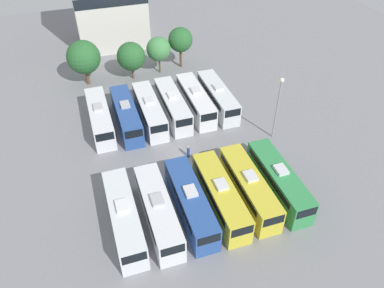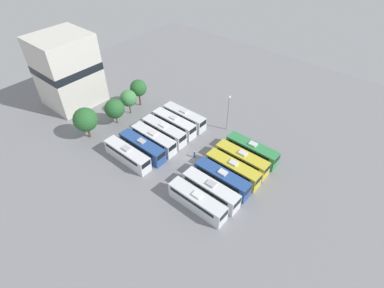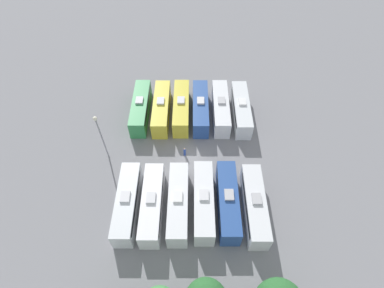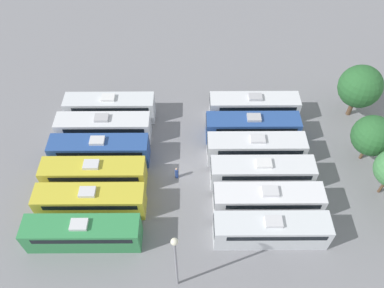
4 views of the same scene
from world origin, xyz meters
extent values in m
plane|color=gray|center=(0.00, 0.00, 0.00)|extent=(115.04, 115.04, 0.00)
cube|color=silver|center=(-8.50, -8.81, 1.60)|extent=(2.58, 11.03, 3.20)
cube|color=black|center=(-8.50, -8.54, 2.50)|extent=(2.62, 9.38, 0.70)
cube|color=black|center=(-8.50, -14.32, 2.49)|extent=(2.27, 0.08, 1.12)
cube|color=white|center=(-8.50, -8.81, 3.38)|extent=(1.20, 1.60, 0.35)
cube|color=silver|center=(-5.06, -9.10, 1.60)|extent=(2.58, 11.03, 3.20)
cube|color=black|center=(-5.06, -8.82, 2.50)|extent=(2.62, 9.38, 0.70)
cube|color=black|center=(-5.06, -14.61, 2.49)|extent=(2.27, 0.08, 1.12)
cube|color=#B2B2B7|center=(-5.06, -9.10, 3.38)|extent=(1.20, 1.60, 0.35)
cube|color=#284C93|center=(-1.58, -9.05, 1.60)|extent=(2.58, 11.03, 3.20)
cube|color=black|center=(-1.58, -8.77, 2.50)|extent=(2.62, 9.38, 0.70)
cube|color=black|center=(-1.58, -14.56, 2.49)|extent=(2.27, 0.08, 1.12)
cube|color=silver|center=(-1.58, -9.05, 3.38)|extent=(1.20, 1.60, 0.35)
cube|color=gold|center=(1.70, -9.15, 1.60)|extent=(2.58, 11.03, 3.20)
cube|color=black|center=(1.70, -8.88, 2.50)|extent=(2.62, 9.38, 0.70)
cube|color=black|center=(1.70, -14.66, 2.49)|extent=(2.27, 0.08, 1.12)
cube|color=silver|center=(1.70, -9.15, 3.38)|extent=(1.20, 1.60, 0.35)
cube|color=gold|center=(5.09, -8.97, 1.60)|extent=(2.58, 11.03, 3.20)
cube|color=black|center=(5.09, -8.70, 2.50)|extent=(2.62, 9.38, 0.70)
cube|color=black|center=(5.09, -14.48, 2.49)|extent=(2.27, 0.08, 1.12)
cube|color=silver|center=(5.09, -8.97, 3.38)|extent=(1.20, 1.60, 0.35)
cube|color=#338C4C|center=(8.64, -9.12, 1.60)|extent=(2.58, 11.03, 3.20)
cube|color=black|center=(8.64, -8.84, 2.50)|extent=(2.62, 9.38, 0.70)
cube|color=black|center=(8.64, -14.62, 2.49)|extent=(2.27, 0.08, 1.12)
cube|color=silver|center=(8.64, -9.12, 3.38)|extent=(1.20, 1.60, 0.35)
cube|color=silver|center=(-8.51, 9.18, 1.60)|extent=(2.58, 11.03, 3.20)
cube|color=black|center=(-8.51, 9.46, 2.50)|extent=(2.62, 9.38, 0.70)
cube|color=black|center=(-8.51, 3.67, 2.49)|extent=(2.27, 0.08, 1.12)
cube|color=#B2B2B7|center=(-8.51, 9.18, 3.38)|extent=(1.20, 1.60, 0.35)
cube|color=#284C93|center=(-5.01, 8.62, 1.60)|extent=(2.58, 11.03, 3.20)
cube|color=black|center=(-5.01, 8.89, 2.50)|extent=(2.62, 9.38, 0.70)
cube|color=black|center=(-5.01, 3.11, 2.49)|extent=(2.27, 0.08, 1.12)
cube|color=#B2B2B7|center=(-5.01, 8.62, 3.38)|extent=(1.20, 1.60, 0.35)
cube|color=silver|center=(-1.76, 8.66, 1.60)|extent=(2.58, 11.03, 3.20)
cube|color=black|center=(-1.76, 8.94, 2.50)|extent=(2.62, 9.38, 0.70)
cube|color=black|center=(-1.76, 3.15, 2.49)|extent=(2.27, 0.08, 1.12)
cube|color=silver|center=(-1.76, 8.66, 3.38)|extent=(1.20, 1.60, 0.35)
cube|color=silver|center=(1.63, 8.92, 1.60)|extent=(2.58, 11.03, 3.20)
cube|color=black|center=(1.63, 9.19, 2.50)|extent=(2.62, 9.38, 0.70)
cube|color=black|center=(1.63, 3.41, 2.49)|extent=(2.27, 0.08, 1.12)
cube|color=white|center=(1.63, 8.92, 3.38)|extent=(1.20, 1.60, 0.35)
cube|color=white|center=(5.10, 9.08, 1.60)|extent=(2.58, 11.03, 3.20)
cube|color=black|center=(5.10, 9.35, 2.50)|extent=(2.62, 9.38, 0.70)
cube|color=black|center=(5.10, 3.57, 2.49)|extent=(2.27, 0.08, 1.12)
cube|color=silver|center=(5.10, 9.08, 3.38)|extent=(1.20, 1.60, 0.35)
cube|color=silver|center=(8.44, 8.94, 1.60)|extent=(2.58, 11.03, 3.20)
cube|color=black|center=(8.44, 9.21, 2.50)|extent=(2.62, 9.38, 0.70)
cube|color=black|center=(8.44, 3.43, 2.49)|extent=(2.27, 0.08, 1.12)
cube|color=silver|center=(8.44, 8.94, 3.38)|extent=(1.20, 1.60, 0.35)
cylinder|color=navy|center=(0.97, -0.33, 0.70)|extent=(0.36, 0.36, 1.40)
sphere|color=tan|center=(0.97, -0.33, 1.52)|extent=(0.24, 0.24, 0.24)
cylinder|color=gray|center=(12.86, 0.00, 4.19)|extent=(0.20, 0.20, 8.38)
sphere|color=#EAE5C6|center=(12.86, 0.00, 8.56)|extent=(0.60, 0.60, 0.60)
cylinder|color=brown|center=(-8.90, 21.66, 1.43)|extent=(0.55, 0.55, 2.86)
sphere|color=#28602D|center=(-8.90, 21.66, 4.68)|extent=(5.19, 5.19, 5.19)
cylinder|color=brown|center=(-1.67, 21.12, 1.17)|extent=(0.35, 0.35, 2.34)
sphere|color=#28602D|center=(-1.67, 21.12, 3.93)|extent=(4.53, 4.53, 4.53)
cylinder|color=brown|center=(3.01, 21.74, 1.41)|extent=(0.30, 0.30, 2.82)
sphere|color=#428447|center=(3.01, 21.74, 4.21)|extent=(3.98, 3.98, 3.98)
cylinder|color=brown|center=(7.00, 22.55, 1.74)|extent=(0.45, 0.45, 3.49)
sphere|color=#28602D|center=(7.00, 22.55, 4.91)|extent=(4.07, 4.07, 4.07)
cube|color=beige|center=(-2.49, 36.68, 8.59)|extent=(12.47, 11.68, 17.18)
cube|color=black|center=(-2.49, 36.68, 9.45)|extent=(12.53, 11.74, 1.80)
camera|label=1|loc=(-9.59, -33.79, 31.17)|focal=35.00mm
camera|label=2|loc=(-33.58, -28.81, 42.33)|focal=28.00mm
camera|label=3|loc=(-0.27, 27.69, 37.74)|focal=28.00mm
camera|label=4|loc=(25.25, 1.24, 34.52)|focal=35.00mm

